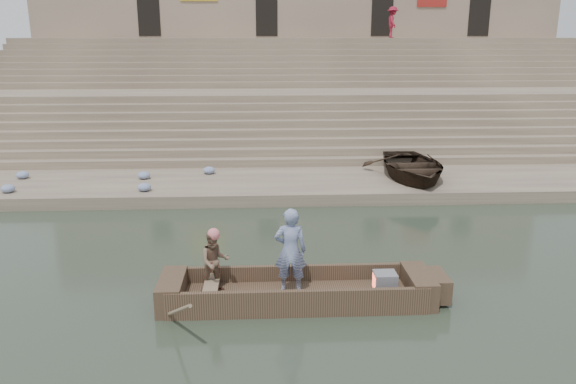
{
  "coord_description": "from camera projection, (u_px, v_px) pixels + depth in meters",
  "views": [
    {
      "loc": [
        -2.49,
        -11.23,
        5.35
      ],
      "look_at": [
        -1.78,
        2.83,
        1.4
      ],
      "focal_mm": 34.96,
      "sensor_mm": 36.0,
      "label": 1
    }
  ],
  "objects": [
    {
      "name": "cloth_bundles",
      "position": [
        107.0,
        179.0,
        19.47
      ],
      "size": [
        7.04,
        2.73,
        0.26
      ],
      "color": "#3F5999",
      "rests_on": "lower_landing"
    },
    {
      "name": "building_wall",
      "position": [
        297.0,
        31.0,
        36.33
      ],
      "size": [
        32.0,
        5.07,
        11.2
      ],
      "color": "tan",
      "rests_on": "ground"
    },
    {
      "name": "rowing_man",
      "position": [
        215.0,
        261.0,
        11.5
      ],
      "size": [
        0.74,
        0.65,
        1.3
      ],
      "primitive_type": "imported",
      "rotation": [
        0.0,
        0.0,
        0.28
      ],
      "color": "#287957",
      "rests_on": "main_rowboat"
    },
    {
      "name": "rowboat_trim",
      "position": [
        307.0,
        289.0,
        11.56
      ],
      "size": [
        6.04,
        2.63,
        1.97
      ],
      "color": "brown",
      "rests_on": "ground"
    },
    {
      "name": "main_rowboat",
      "position": [
        296.0,
        297.0,
        11.6
      ],
      "size": [
        5.0,
        1.3,
        0.22
      ],
      "primitive_type": "cube",
      "color": "brown",
      "rests_on": "ground"
    },
    {
      "name": "pedestrian",
      "position": [
        393.0,
        22.0,
        32.22
      ],
      "size": [
        0.7,
        1.16,
        1.74
      ],
      "primitive_type": "imported",
      "rotation": [
        0.0,
        0.0,
        1.52
      ],
      "color": "maroon",
      "rests_on": "upper_landing"
    },
    {
      "name": "standing_man",
      "position": [
        290.0,
        251.0,
        11.39
      ],
      "size": [
        0.68,
        0.46,
        1.8
      ],
      "primitive_type": "imported",
      "rotation": [
        0.0,
        0.0,
        3.09
      ],
      "color": "navy",
      "rests_on": "main_rowboat"
    },
    {
      "name": "mid_landing",
      "position": [
        312.0,
        120.0,
        26.89
      ],
      "size": [
        32.0,
        3.0,
        2.8
      ],
      "primitive_type": "cube",
      "color": "gray",
      "rests_on": "ground"
    },
    {
      "name": "lower_landing",
      "position": [
        330.0,
        185.0,
        20.0
      ],
      "size": [
        32.0,
        4.0,
        0.4
      ],
      "primitive_type": "cube",
      "color": "gray",
      "rests_on": "ground"
    },
    {
      "name": "upper_landing",
      "position": [
        301.0,
        83.0,
        33.3
      ],
      "size": [
        32.0,
        3.0,
        5.2
      ],
      "primitive_type": "cube",
      "color": "gray",
      "rests_on": "ground"
    },
    {
      "name": "beached_rowboat",
      "position": [
        412.0,
        166.0,
        19.99
      ],
      "size": [
        3.08,
        4.3,
        0.89
      ],
      "primitive_type": "imported",
      "rotation": [
        0.0,
        0.0,
        0.0
      ],
      "color": "#2D2116",
      "rests_on": "lower_landing"
    },
    {
      "name": "ghat_steps",
      "position": [
        309.0,
        108.0,
        28.41
      ],
      "size": [
        32.0,
        11.0,
        5.2
      ],
      "color": "gray",
      "rests_on": "ground"
    },
    {
      "name": "television",
      "position": [
        384.0,
        282.0,
        11.61
      ],
      "size": [
        0.46,
        0.42,
        0.4
      ],
      "color": "slate",
      "rests_on": "main_rowboat"
    },
    {
      "name": "ground",
      "position": [
        375.0,
        286.0,
        12.36
      ],
      "size": [
        120.0,
        120.0,
        0.0
      ],
      "primitive_type": "plane",
      "color": "#2A3628",
      "rests_on": "ground"
    }
  ]
}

